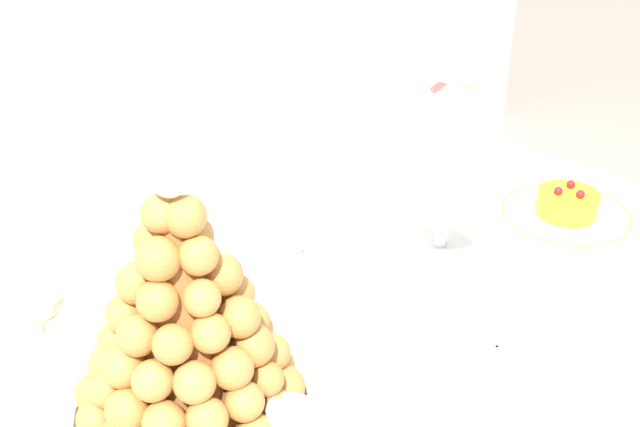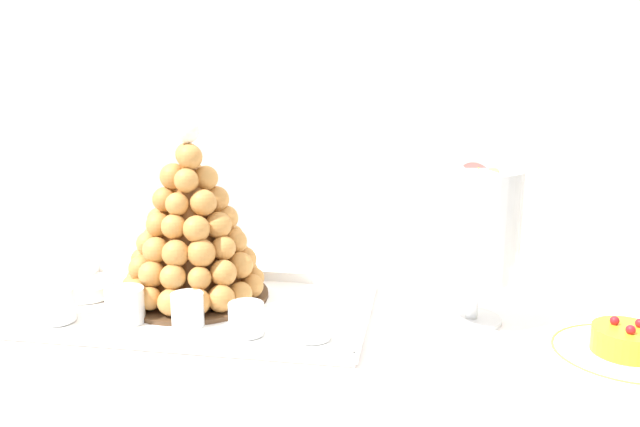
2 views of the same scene
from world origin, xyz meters
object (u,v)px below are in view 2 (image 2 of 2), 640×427
at_px(dessert_cup_right, 312,321).
at_px(fruit_tart_plate, 626,347).
at_px(dessert_cup_left, 56,306).
at_px(dessert_cup_mid_right, 246,320).
at_px(macaron_goblet, 477,225).
at_px(dessert_cup_centre, 188,311).
at_px(creme_brulee_ramekin, 88,289).
at_px(serving_tray, 203,309).
at_px(croquembouche, 192,232).
at_px(dessert_cup_mid_left, 125,307).
at_px(wine_glass, 195,217).

height_order(dessert_cup_right, fruit_tart_plate, dessert_cup_right).
bearing_deg(dessert_cup_left, dessert_cup_mid_right, 0.35).
distance_m(macaron_goblet, fruit_tart_plate, 0.28).
bearing_deg(dessert_cup_mid_right, dessert_cup_centre, 172.00).
relative_size(creme_brulee_ramekin, macaron_goblet, 0.34).
bearing_deg(dessert_cup_left, macaron_goblet, 11.11).
distance_m(dessert_cup_centre, dessert_cup_right, 0.21).
bearing_deg(serving_tray, dessert_cup_centre, -86.82).
bearing_deg(dessert_cup_right, serving_tray, 157.01).
distance_m(dessert_cup_left, fruit_tart_plate, 0.90).
distance_m(croquembouche, creme_brulee_ramekin, 0.23).
xyz_separation_m(dessert_cup_right, macaron_goblet, (0.25, 0.13, 0.13)).
height_order(serving_tray, macaron_goblet, macaron_goblet).
bearing_deg(dessert_cup_mid_left, creme_brulee_ramekin, 140.54).
relative_size(serving_tray, fruit_tart_plate, 2.71).
bearing_deg(wine_glass, dessert_cup_mid_right, -58.14).
distance_m(dessert_cup_right, creme_brulee_ramekin, 0.45).
height_order(croquembouche, dessert_cup_mid_left, croquembouche).
xyz_separation_m(dessert_cup_left, dessert_cup_mid_left, (0.12, 0.01, 0.00)).
relative_size(dessert_cup_right, creme_brulee_ramekin, 0.65).
height_order(croquembouche, dessert_cup_left, croquembouche).
relative_size(serving_tray, dessert_cup_centre, 10.70).
height_order(serving_tray, croquembouche, croquembouche).
bearing_deg(creme_brulee_ramekin, dessert_cup_mid_right, -18.84).
distance_m(serving_tray, dessert_cup_mid_right, 0.14).
distance_m(dessert_cup_left, dessert_cup_mid_right, 0.33).
xyz_separation_m(serving_tray, fruit_tart_plate, (0.68, -0.06, 0.01)).
distance_m(serving_tray, dessert_cup_right, 0.23).
distance_m(serving_tray, macaron_goblet, 0.49).
xyz_separation_m(dessert_cup_mid_left, macaron_goblet, (0.56, 0.12, 0.13)).
xyz_separation_m(dessert_cup_right, fruit_tart_plate, (0.47, 0.03, -0.02)).
bearing_deg(serving_tray, dessert_cup_right, -22.99).
bearing_deg(dessert_cup_left, wine_glass, 69.86).
bearing_deg(wine_glass, dessert_cup_mid_left, -90.84).
relative_size(dessert_cup_mid_right, macaron_goblet, 0.21).
height_order(dessert_cup_left, macaron_goblet, macaron_goblet).
xyz_separation_m(macaron_goblet, fruit_tart_plate, (0.22, -0.10, -0.15)).
distance_m(fruit_tart_plate, wine_glass, 0.84).
distance_m(dessert_cup_centre, dessert_cup_mid_right, 0.10).
height_order(croquembouche, macaron_goblet, croquembouche).
xyz_separation_m(croquembouche, dessert_cup_mid_right, (0.14, -0.14, -0.10)).
relative_size(dessert_cup_right, fruit_tart_plate, 0.28).
xyz_separation_m(croquembouche, macaron_goblet, (0.49, -0.01, 0.04)).
bearing_deg(croquembouche, serving_tray, -55.60).
relative_size(dessert_cup_mid_left, dessert_cup_centre, 1.15).
distance_m(dessert_cup_centre, creme_brulee_ramekin, 0.25).
bearing_deg(dessert_cup_centre, dessert_cup_mid_left, -177.99).
xyz_separation_m(dessert_cup_centre, dessert_cup_mid_right, (0.10, -0.01, -0.00)).
relative_size(dessert_cup_mid_left, creme_brulee_ramekin, 0.68).
bearing_deg(dessert_cup_mid_left, fruit_tart_plate, 1.71).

